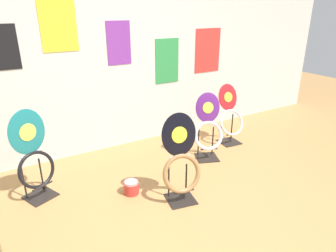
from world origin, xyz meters
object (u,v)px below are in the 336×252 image
(toilet_seat_display_jazz_black, at_px, (181,164))
(toilet_seat_display_crimson_swirl, at_px, (230,116))
(toilet_seat_display_purple_note, at_px, (208,129))
(paint_can, at_px, (131,187))
(toilet_seat_display_teal_sax, at_px, (33,156))

(toilet_seat_display_jazz_black, relative_size, toilet_seat_display_crimson_swirl, 1.09)
(toilet_seat_display_jazz_black, height_order, toilet_seat_display_purple_note, toilet_seat_display_jazz_black)
(paint_can, bearing_deg, toilet_seat_display_crimson_swirl, 15.20)
(toilet_seat_display_purple_note, bearing_deg, toilet_seat_display_crimson_swirl, 22.25)
(toilet_seat_display_purple_note, height_order, paint_can, toilet_seat_display_purple_note)
(toilet_seat_display_teal_sax, height_order, toilet_seat_display_purple_note, toilet_seat_display_teal_sax)
(paint_can, bearing_deg, toilet_seat_display_purple_note, 11.55)
(toilet_seat_display_jazz_black, xyz_separation_m, toilet_seat_display_crimson_swirl, (1.39, 0.84, -0.01))
(toilet_seat_display_purple_note, bearing_deg, paint_can, -168.45)
(toilet_seat_display_crimson_swirl, relative_size, paint_can, 5.10)
(toilet_seat_display_jazz_black, relative_size, toilet_seat_display_purple_note, 1.06)
(toilet_seat_display_jazz_black, bearing_deg, toilet_seat_display_purple_note, 36.77)
(toilet_seat_display_teal_sax, relative_size, toilet_seat_display_purple_note, 1.10)
(toilet_seat_display_crimson_swirl, height_order, toilet_seat_display_purple_note, toilet_seat_display_purple_note)
(toilet_seat_display_teal_sax, relative_size, toilet_seat_display_crimson_swirl, 1.13)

